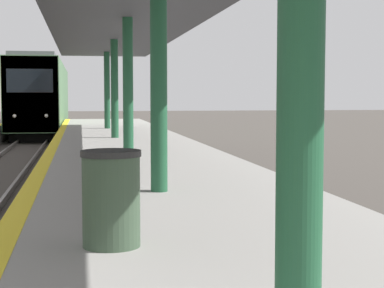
{
  "coord_description": "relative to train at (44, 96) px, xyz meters",
  "views": [
    {
      "loc": [
        2.47,
        -1.69,
        2.44
      ],
      "look_at": [
        5.82,
        17.59,
        0.96
      ],
      "focal_mm": 60.0,
      "sensor_mm": 36.0,
      "label": 1
    }
  ],
  "objects": [
    {
      "name": "trash_bin",
      "position": [
        2.76,
        -38.42,
        -0.96
      ],
      "size": [
        0.61,
        0.61,
        0.97
      ],
      "color": "#384C38",
      "rests_on": "platform_right"
    },
    {
      "name": "station_canopy",
      "position": [
        3.67,
        -28.28,
        2.06
      ],
      "size": [
        4.21,
        32.73,
        3.69
      ],
      "color": "#1E5133",
      "rests_on": "platform_right"
    },
    {
      "name": "train",
      "position": [
        0.0,
        0.0,
        0.0
      ],
      "size": [
        2.82,
        23.98,
        4.69
      ],
      "color": "black",
      "rests_on": "ground"
    }
  ]
}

